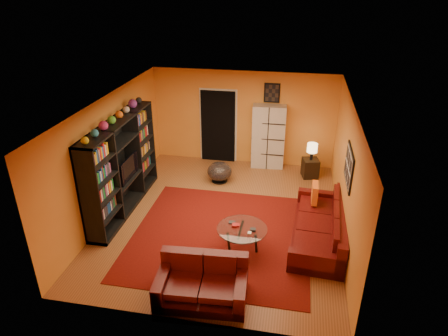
% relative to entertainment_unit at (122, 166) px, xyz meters
% --- Properties ---
extents(floor, '(6.00, 6.00, 0.00)m').
position_rel_entertainment_unit_xyz_m(floor, '(2.27, 0.00, -1.05)').
color(floor, brown).
rests_on(floor, ground).
extents(ceiling, '(6.00, 6.00, 0.00)m').
position_rel_entertainment_unit_xyz_m(ceiling, '(2.27, 0.00, 1.55)').
color(ceiling, white).
rests_on(ceiling, wall_back).
extents(wall_back, '(6.00, 0.00, 6.00)m').
position_rel_entertainment_unit_xyz_m(wall_back, '(2.27, 3.00, 0.25)').
color(wall_back, orange).
rests_on(wall_back, floor).
extents(wall_front, '(6.00, 0.00, 6.00)m').
position_rel_entertainment_unit_xyz_m(wall_front, '(2.27, -3.00, 0.25)').
color(wall_front, orange).
rests_on(wall_front, floor).
extents(wall_left, '(0.00, 6.00, 6.00)m').
position_rel_entertainment_unit_xyz_m(wall_left, '(-0.23, 0.00, 0.25)').
color(wall_left, orange).
rests_on(wall_left, floor).
extents(wall_right, '(0.00, 6.00, 6.00)m').
position_rel_entertainment_unit_xyz_m(wall_right, '(4.78, 0.00, 0.25)').
color(wall_right, orange).
rests_on(wall_right, floor).
extents(rug, '(3.60, 3.60, 0.01)m').
position_rel_entertainment_unit_xyz_m(rug, '(2.38, -0.70, -1.04)').
color(rug, '#500C09').
rests_on(rug, floor).
extents(doorway, '(0.95, 0.10, 2.04)m').
position_rel_entertainment_unit_xyz_m(doorway, '(1.57, 2.96, -0.03)').
color(doorway, black).
rests_on(doorway, floor).
extents(wall_art_right, '(0.03, 1.00, 0.70)m').
position_rel_entertainment_unit_xyz_m(wall_art_right, '(4.75, -0.30, 0.55)').
color(wall_art_right, black).
rests_on(wall_art_right, wall_right).
extents(wall_art_back, '(0.42, 0.03, 0.52)m').
position_rel_entertainment_unit_xyz_m(wall_art_back, '(3.02, 2.98, 1.00)').
color(wall_art_back, black).
rests_on(wall_art_back, wall_back).
extents(entertainment_unit, '(0.45, 3.00, 2.10)m').
position_rel_entertainment_unit_xyz_m(entertainment_unit, '(0.00, 0.00, 0.00)').
color(entertainment_unit, black).
rests_on(entertainment_unit, floor).
extents(tv, '(0.87, 0.11, 0.50)m').
position_rel_entertainment_unit_xyz_m(tv, '(0.05, 0.07, -0.08)').
color(tv, black).
rests_on(tv, entertainment_unit).
extents(sofa, '(1.16, 2.52, 0.85)m').
position_rel_entertainment_unit_xyz_m(sofa, '(4.42, -0.42, -0.77)').
color(sofa, '#46090A').
rests_on(sofa, rug).
extents(loveseat, '(1.54, 0.99, 0.85)m').
position_rel_entertainment_unit_xyz_m(loveseat, '(2.39, -2.42, -0.76)').
color(loveseat, '#46090A').
rests_on(loveseat, rug).
extents(throw_pillow, '(0.12, 0.42, 0.42)m').
position_rel_entertainment_unit_xyz_m(throw_pillow, '(4.22, 0.33, -0.42)').
color(throw_pillow, orange).
rests_on(throw_pillow, sofa).
extents(coffee_table, '(0.97, 0.97, 0.48)m').
position_rel_entertainment_unit_xyz_m(coffee_table, '(2.86, -1.08, -0.61)').
color(coffee_table, silver).
rests_on(coffee_table, floor).
extents(storage_cabinet, '(0.90, 0.44, 1.76)m').
position_rel_entertainment_unit_xyz_m(storage_cabinet, '(3.00, 2.80, -0.17)').
color(storage_cabinet, beige).
rests_on(storage_cabinet, floor).
extents(bowl_chair, '(0.64, 0.64, 0.52)m').
position_rel_entertainment_unit_xyz_m(bowl_chair, '(1.87, 1.65, -0.77)').
color(bowl_chair, black).
rests_on(bowl_chair, floor).
extents(side_table, '(0.48, 0.48, 0.50)m').
position_rel_entertainment_unit_xyz_m(side_table, '(4.18, 2.36, -0.80)').
color(side_table, black).
rests_on(side_table, floor).
extents(table_lamp, '(0.27, 0.27, 0.44)m').
position_rel_entertainment_unit_xyz_m(table_lamp, '(4.18, 2.36, -0.24)').
color(table_lamp, black).
rests_on(table_lamp, side_table).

